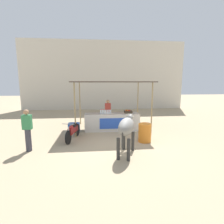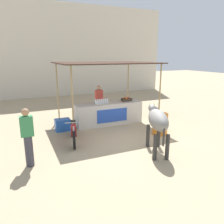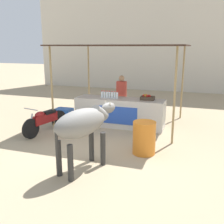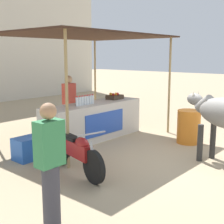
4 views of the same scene
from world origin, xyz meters
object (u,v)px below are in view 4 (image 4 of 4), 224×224
(vendor_behind_counter, at_px, (69,105))
(passerby_on_street, at_px, (50,168))
(stall_counter, at_px, (94,121))
(motorcycle_parked, at_px, (77,152))
(cow, at_px, (224,115))
(water_barrel, at_px, (189,127))
(fruit_crate, at_px, (115,96))
(cooler_box, at_px, (29,148))

(vendor_behind_counter, relative_size, passerby_on_street, 1.00)
(stall_counter, distance_m, motorcycle_parked, 2.48)
(cow, bearing_deg, motorcycle_parked, 139.40)
(stall_counter, relative_size, water_barrel, 3.58)
(motorcycle_parked, bearing_deg, fruit_crate, 27.84)
(water_barrel, distance_m, cow, 1.78)
(vendor_behind_counter, bearing_deg, passerby_on_street, -134.29)
(fruit_crate, bearing_deg, stall_counter, -176.87)
(cooler_box, distance_m, motorcycle_parked, 1.40)
(stall_counter, relative_size, vendor_behind_counter, 1.82)
(stall_counter, bearing_deg, motorcycle_parked, -143.25)
(fruit_crate, height_order, passerby_on_street, passerby_on_street)
(cooler_box, relative_size, cow, 0.33)
(stall_counter, bearing_deg, fruit_crate, 3.13)
(vendor_behind_counter, height_order, water_barrel, vendor_behind_counter)
(motorcycle_parked, bearing_deg, vendor_behind_counter, 50.90)
(fruit_crate, relative_size, cow, 0.24)
(passerby_on_street, bearing_deg, cooler_box, 60.91)
(cooler_box, bearing_deg, motorcycle_parked, -85.71)
(water_barrel, xyz_separation_m, cow, (-1.07, -1.28, 0.61))
(cooler_box, xyz_separation_m, passerby_on_street, (-1.45, -2.60, 0.61))
(vendor_behind_counter, height_order, cow, vendor_behind_counter)
(cooler_box, relative_size, motorcycle_parked, 0.34)
(stall_counter, xyz_separation_m, passerby_on_street, (-3.54, -2.70, 0.37))
(vendor_behind_counter, distance_m, passerby_on_street, 4.82)
(cooler_box, bearing_deg, stall_counter, 2.66)
(stall_counter, distance_m, water_barrel, 2.45)
(stall_counter, relative_size, fruit_crate, 6.82)
(fruit_crate, relative_size, motorcycle_parked, 0.25)
(cooler_box, bearing_deg, passerby_on_street, -119.09)
(cow, distance_m, motorcycle_parked, 2.96)
(vendor_behind_counter, relative_size, motorcycle_parked, 0.93)
(passerby_on_street, bearing_deg, stall_counter, 37.36)
(fruit_crate, height_order, water_barrel, fruit_crate)
(passerby_on_street, bearing_deg, motorcycle_parked, 38.12)
(cooler_box, height_order, cow, cow)
(cooler_box, height_order, passerby_on_street, passerby_on_street)
(fruit_crate, distance_m, cow, 3.49)
(fruit_crate, distance_m, cooler_box, 3.11)
(fruit_crate, height_order, vendor_behind_counter, vendor_behind_counter)
(fruit_crate, height_order, cooler_box, fruit_crate)
(stall_counter, bearing_deg, cooler_box, -177.34)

